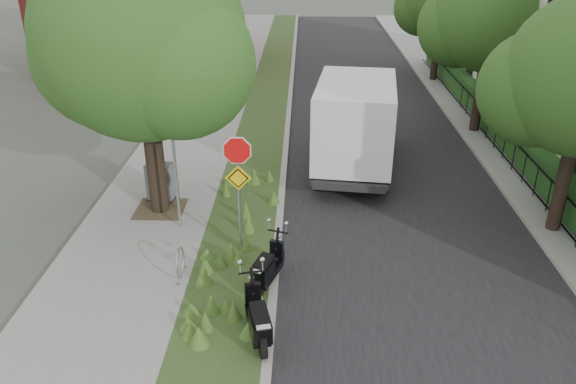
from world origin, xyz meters
The scene contains 19 objects.
ground centered at (0.00, 0.00, 0.00)m, with size 120.00×120.00×0.00m, color #4C5147.
sidewalk_near centered at (-4.25, 10.00, 0.06)m, with size 3.50×60.00×0.12m, color gray.
verge centered at (-1.50, 10.00, 0.06)m, with size 2.00×60.00×0.12m, color #334B20.
kerb_near centered at (-0.50, 10.00, 0.07)m, with size 0.20×60.00×0.13m, color #9E9991.
road centered at (3.00, 10.00, 0.01)m, with size 7.00×60.00×0.01m, color black.
kerb_far centered at (6.50, 10.00, 0.07)m, with size 0.20×60.00×0.13m, color #9E9991.
footpath_far centered at (8.20, 10.00, 0.06)m, with size 3.20×60.00×0.12m, color gray.
street_tree_main centered at (-4.08, 2.86, 4.80)m, with size 6.21×5.54×7.66m.
bare_post centered at (-3.20, 1.80, 2.12)m, with size 0.08×0.08×4.00m.
bike_hoop centered at (-2.70, -0.60, 0.50)m, with size 0.06×0.78×0.77m.
sign_assembly centered at (-1.40, 0.58, 2.33)m, with size 0.94×0.08×3.22m.
fence_far centered at (7.20, 10.00, 0.67)m, with size 0.04×24.00×1.00m.
hedge_far centered at (7.90, 10.00, 0.67)m, with size 1.00×24.00×1.10m, color #184217.
far_tree_b centered at (6.94, 10.05, 4.37)m, with size 4.83×4.31×6.56m.
far_tree_c centered at (6.94, 18.04, 3.95)m, with size 4.37×3.89×5.93m.
scooter_near centered at (-0.69, -2.80, 0.54)m, with size 0.66×1.81×0.87m.
scooter_far centered at (-0.66, -0.94, 0.52)m, with size 0.72×1.67×0.82m.
box_truck centered at (1.88, 6.27, 1.75)m, with size 3.03×6.17×2.69m.
utility_cabinet centered at (-4.11, 3.50, 0.66)m, with size 0.91×0.65×1.13m.
Camera 1 is at (0.13, -11.60, 7.73)m, focal length 35.00 mm.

